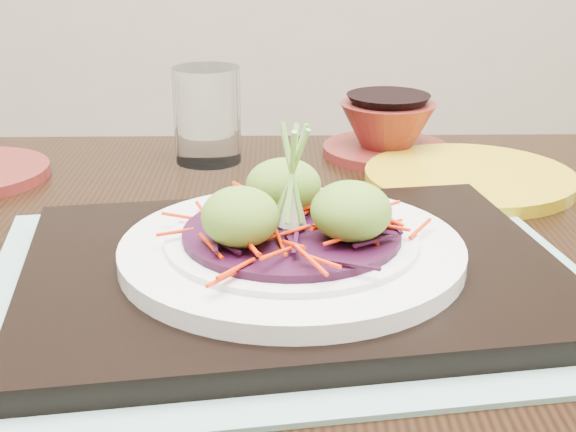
{
  "coord_description": "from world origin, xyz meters",
  "views": [
    {
      "loc": [
        -0.03,
        -0.67,
        1.05
      ],
      "look_at": [
        0.06,
        -0.08,
        0.83
      ],
      "focal_mm": 50.0,
      "sensor_mm": 36.0,
      "label": 1
    }
  ],
  "objects": [
    {
      "name": "terracotta_bowl_set",
      "position": [
        0.22,
        0.24,
        0.81
      ],
      "size": [
        0.17,
        0.17,
        0.06
      ],
      "rotation": [
        0.0,
        0.0,
        -0.14
      ],
      "color": "#5B1815",
      "rests_on": "dining_table"
    },
    {
      "name": "scallion_garnish",
      "position": [
        0.06,
        -0.1,
        0.87
      ],
      "size": [
        0.06,
        0.06,
        0.09
      ],
      "primitive_type": null,
      "color": "#76B247",
      "rests_on": "cabbage_bed"
    },
    {
      "name": "cabbage_bed",
      "position": [
        0.06,
        -0.1,
        0.82
      ],
      "size": [
        0.17,
        0.17,
        0.01
      ],
      "primitive_type": "cylinder",
      "color": "#300923",
      "rests_on": "white_plate"
    },
    {
      "name": "water_glass",
      "position": [
        0.01,
        0.24,
        0.83
      ],
      "size": [
        0.11,
        0.11,
        0.11
      ],
      "primitive_type": "cylinder",
      "rotation": [
        0.0,
        0.0,
        -0.52
      ],
      "color": "white",
      "rests_on": "dining_table"
    },
    {
      "name": "guacamole_scoops",
      "position": [
        0.06,
        -0.1,
        0.85
      ],
      "size": [
        0.15,
        0.13,
        0.05
      ],
      "color": "olive",
      "rests_on": "cabbage_bed"
    },
    {
      "name": "serving_tray",
      "position": [
        0.06,
        -0.1,
        0.79
      ],
      "size": [
        0.42,
        0.31,
        0.02
      ],
      "primitive_type": "cube",
      "rotation": [
        0.0,
        0.0,
        0.02
      ],
      "color": "black",
      "rests_on": "placemat"
    },
    {
      "name": "yellow_plate",
      "position": [
        0.28,
        0.12,
        0.78
      ],
      "size": [
        0.24,
        0.24,
        0.01
      ],
      "primitive_type": "cylinder",
      "rotation": [
        0.0,
        0.0,
        0.08
      ],
      "color": "#B49114",
      "rests_on": "dining_table"
    },
    {
      "name": "dining_table",
      "position": [
        0.05,
        -0.07,
        0.67
      ],
      "size": [
        1.34,
        0.98,
        0.78
      ],
      "rotation": [
        0.0,
        0.0,
        -0.13
      ],
      "color": "black",
      "rests_on": "ground"
    },
    {
      "name": "white_plate",
      "position": [
        0.06,
        -0.1,
        0.81
      ],
      "size": [
        0.27,
        0.27,
        0.02
      ],
      "color": "silver",
      "rests_on": "serving_tray"
    },
    {
      "name": "carrot_julienne",
      "position": [
        0.06,
        -0.1,
        0.83
      ],
      "size": [
        0.21,
        0.21,
        0.01
      ],
      "primitive_type": null,
      "color": "red",
      "rests_on": "cabbage_bed"
    },
    {
      "name": "placemat",
      "position": [
        0.06,
        -0.1,
        0.78
      ],
      "size": [
        0.48,
        0.38,
        0.0
      ],
      "primitive_type": "cube",
      "rotation": [
        0.0,
        0.0,
        0.02
      ],
      "color": "#81A79B",
      "rests_on": "dining_table"
    }
  ]
}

